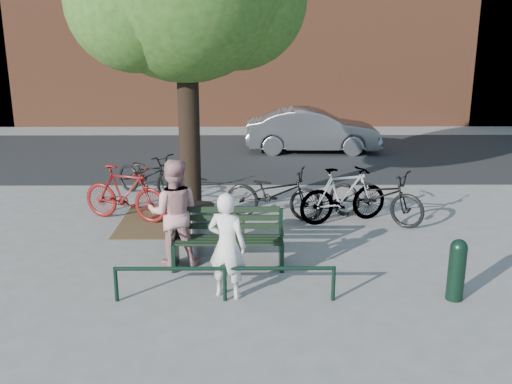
{
  "coord_description": "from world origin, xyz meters",
  "views": [
    {
      "loc": [
        0.38,
        -8.43,
        3.59
      ],
      "look_at": [
        0.45,
        1.0,
        0.95
      ],
      "focal_mm": 40.0,
      "sensor_mm": 36.0,
      "label": 1
    }
  ],
  "objects_px": {
    "person_left": "(227,245)",
    "parked_car": "(313,131)",
    "person_right": "(174,213)",
    "park_bench": "(228,236)",
    "litter_bin": "(202,228)",
    "bicycle_c": "(274,193)",
    "bollard": "(457,268)"
  },
  "relations": [
    {
      "from": "park_bench",
      "to": "person_left",
      "type": "xyz_separation_m",
      "value": [
        0.03,
        -1.13,
        0.28
      ]
    },
    {
      "from": "person_left",
      "to": "litter_bin",
      "type": "relative_size",
      "value": 1.78
    },
    {
      "from": "litter_bin",
      "to": "parked_car",
      "type": "relative_size",
      "value": 0.21
    },
    {
      "from": "person_right",
      "to": "litter_bin",
      "type": "relative_size",
      "value": 2.0
    },
    {
      "from": "person_right",
      "to": "bicycle_c",
      "type": "distance_m",
      "value": 2.86
    },
    {
      "from": "person_right",
      "to": "parked_car",
      "type": "relative_size",
      "value": 0.42
    },
    {
      "from": "bicycle_c",
      "to": "litter_bin",
      "type": "bearing_deg",
      "value": 160.14
    },
    {
      "from": "park_bench",
      "to": "parked_car",
      "type": "height_order",
      "value": "parked_car"
    },
    {
      "from": "person_right",
      "to": "bollard",
      "type": "xyz_separation_m",
      "value": [
        4.06,
        -1.33,
        -0.38
      ]
    },
    {
      "from": "litter_bin",
      "to": "parked_car",
      "type": "height_order",
      "value": "parked_car"
    },
    {
      "from": "park_bench",
      "to": "person_right",
      "type": "relative_size",
      "value": 1.02
    },
    {
      "from": "person_left",
      "to": "parked_car",
      "type": "relative_size",
      "value": 0.37
    },
    {
      "from": "park_bench",
      "to": "person_right",
      "type": "xyz_separation_m",
      "value": [
        -0.86,
        0.07,
        0.38
      ]
    },
    {
      "from": "person_right",
      "to": "litter_bin",
      "type": "bearing_deg",
      "value": -132.97
    },
    {
      "from": "person_right",
      "to": "bicycle_c",
      "type": "height_order",
      "value": "person_right"
    },
    {
      "from": "park_bench",
      "to": "bollard",
      "type": "xyz_separation_m",
      "value": [
        3.2,
        -1.26,
        -0.01
      ]
    },
    {
      "from": "bollard",
      "to": "bicycle_c",
      "type": "xyz_separation_m",
      "value": [
        -2.38,
        3.62,
        0.04
      ]
    },
    {
      "from": "person_left",
      "to": "person_right",
      "type": "distance_m",
      "value": 1.5
    },
    {
      "from": "bicycle_c",
      "to": "park_bench",
      "type": "bearing_deg",
      "value": 175.68
    },
    {
      "from": "bollard",
      "to": "litter_bin",
      "type": "relative_size",
      "value": 1.04
    },
    {
      "from": "park_bench",
      "to": "bicycle_c",
      "type": "bearing_deg",
      "value": 70.95
    },
    {
      "from": "litter_bin",
      "to": "parked_car",
      "type": "xyz_separation_m",
      "value": [
        2.72,
        8.42,
        0.24
      ]
    },
    {
      "from": "bollard",
      "to": "parked_car",
      "type": "relative_size",
      "value": 0.22
    },
    {
      "from": "litter_bin",
      "to": "bollard",
      "type": "bearing_deg",
      "value": -25.92
    },
    {
      "from": "park_bench",
      "to": "litter_bin",
      "type": "distance_m",
      "value": 0.69
    },
    {
      "from": "person_left",
      "to": "litter_bin",
      "type": "bearing_deg",
      "value": -52.86
    },
    {
      "from": "park_bench",
      "to": "parked_car",
      "type": "distance_m",
      "value": 9.23
    },
    {
      "from": "person_left",
      "to": "person_right",
      "type": "bearing_deg",
      "value": -32.77
    },
    {
      "from": "bollard",
      "to": "person_right",
      "type": "bearing_deg",
      "value": 161.89
    },
    {
      "from": "park_bench",
      "to": "person_right",
      "type": "height_order",
      "value": "person_right"
    },
    {
      "from": "park_bench",
      "to": "litter_bin",
      "type": "relative_size",
      "value": 2.04
    },
    {
      "from": "person_right",
      "to": "bicycle_c",
      "type": "relative_size",
      "value": 0.87
    }
  ]
}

